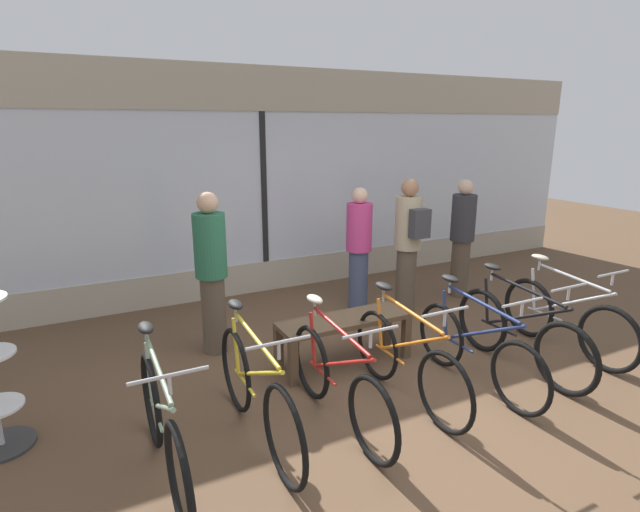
{
  "coord_description": "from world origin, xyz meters",
  "views": [
    {
      "loc": [
        -2.54,
        -3.42,
        2.43
      ],
      "look_at": [
        0.0,
        1.55,
        0.95
      ],
      "focal_mm": 28.0,
      "sensor_mm": 36.0,
      "label": 1
    }
  ],
  "objects_px": {
    "bicycle_left": "(256,393)",
    "bicycle_center_left": "(338,382)",
    "bicycle_center_right": "(476,349)",
    "bicycle_right": "(519,334)",
    "customer_by_window": "(211,270)",
    "customer_mid_floor": "(408,242)",
    "bicycle_far_left": "(163,429)",
    "bicycle_center": "(407,361)",
    "customer_near_rack": "(462,236)",
    "display_bench": "(344,326)",
    "customer_near_bench": "(359,246)",
    "bicycle_far_right": "(565,319)"
  },
  "relations": [
    {
      "from": "bicycle_left",
      "to": "bicycle_center",
      "type": "xyz_separation_m",
      "value": [
        1.4,
        -0.06,
        -0.02
      ]
    },
    {
      "from": "bicycle_center",
      "to": "bicycle_far_right",
      "type": "bearing_deg",
      "value": 0.95
    },
    {
      "from": "customer_near_bench",
      "to": "customer_by_window",
      "type": "bearing_deg",
      "value": -167.86
    },
    {
      "from": "bicycle_center",
      "to": "customer_near_rack",
      "type": "height_order",
      "value": "customer_near_rack"
    },
    {
      "from": "bicycle_center_right",
      "to": "customer_near_rack",
      "type": "distance_m",
      "value": 2.72
    },
    {
      "from": "display_bench",
      "to": "customer_near_rack",
      "type": "relative_size",
      "value": 0.83
    },
    {
      "from": "bicycle_left",
      "to": "bicycle_center_right",
      "type": "distance_m",
      "value": 2.14
    },
    {
      "from": "bicycle_center",
      "to": "customer_mid_floor",
      "type": "xyz_separation_m",
      "value": [
        1.33,
        1.8,
        0.57
      ]
    },
    {
      "from": "bicycle_far_left",
      "to": "bicycle_center_right",
      "type": "bearing_deg",
      "value": 0.18
    },
    {
      "from": "bicycle_left",
      "to": "bicycle_center_left",
      "type": "distance_m",
      "value": 0.68
    },
    {
      "from": "bicycle_center_right",
      "to": "bicycle_right",
      "type": "relative_size",
      "value": 0.96
    },
    {
      "from": "bicycle_center",
      "to": "bicycle_center_right",
      "type": "distance_m",
      "value": 0.75
    },
    {
      "from": "bicycle_center",
      "to": "bicycle_far_right",
      "type": "xyz_separation_m",
      "value": [
        2.14,
        0.04,
        -0.0
      ]
    },
    {
      "from": "customer_near_rack",
      "to": "customer_mid_floor",
      "type": "relative_size",
      "value": 0.96
    },
    {
      "from": "bicycle_center_left",
      "to": "customer_mid_floor",
      "type": "distance_m",
      "value": 2.82
    },
    {
      "from": "display_bench",
      "to": "bicycle_center",
      "type": "bearing_deg",
      "value": -81.34
    },
    {
      "from": "customer_near_rack",
      "to": "customer_by_window",
      "type": "relative_size",
      "value": 0.96
    },
    {
      "from": "bicycle_center_left",
      "to": "customer_near_bench",
      "type": "bearing_deg",
      "value": 55.2
    },
    {
      "from": "bicycle_far_right",
      "to": "display_bench",
      "type": "xyz_separation_m",
      "value": [
        -2.27,
        0.85,
        0.03
      ]
    },
    {
      "from": "bicycle_center_left",
      "to": "bicycle_center",
      "type": "bearing_deg",
      "value": 3.06
    },
    {
      "from": "bicycle_center_left",
      "to": "display_bench",
      "type": "distance_m",
      "value": 1.1
    },
    {
      "from": "bicycle_left",
      "to": "bicycle_right",
      "type": "bearing_deg",
      "value": -1.79
    },
    {
      "from": "bicycle_left",
      "to": "bicycle_far_right",
      "type": "height_order",
      "value": "bicycle_left"
    },
    {
      "from": "display_bench",
      "to": "customer_near_bench",
      "type": "relative_size",
      "value": 0.85
    },
    {
      "from": "bicycle_left",
      "to": "display_bench",
      "type": "xyz_separation_m",
      "value": [
        1.26,
        0.83,
        0.0
      ]
    },
    {
      "from": "bicycle_left",
      "to": "bicycle_right",
      "type": "relative_size",
      "value": 1.03
    },
    {
      "from": "bicycle_far_left",
      "to": "bicycle_center_left",
      "type": "xyz_separation_m",
      "value": [
        1.4,
        0.05,
        -0.02
      ]
    },
    {
      "from": "customer_mid_floor",
      "to": "bicycle_center_left",
      "type": "bearing_deg",
      "value": -138.21
    },
    {
      "from": "bicycle_far_right",
      "to": "bicycle_left",
      "type": "bearing_deg",
      "value": 179.66
    },
    {
      "from": "bicycle_center_left",
      "to": "bicycle_center_right",
      "type": "relative_size",
      "value": 1.02
    },
    {
      "from": "bicycle_far_left",
      "to": "bicycle_center_left",
      "type": "bearing_deg",
      "value": 2.18
    },
    {
      "from": "bicycle_left",
      "to": "customer_near_bench",
      "type": "height_order",
      "value": "customer_near_bench"
    },
    {
      "from": "customer_by_window",
      "to": "customer_mid_floor",
      "type": "bearing_deg",
      "value": 0.42
    },
    {
      "from": "bicycle_far_left",
      "to": "customer_by_window",
      "type": "relative_size",
      "value": 1.0
    },
    {
      "from": "bicycle_center_left",
      "to": "customer_near_bench",
      "type": "relative_size",
      "value": 1.04
    },
    {
      "from": "customer_near_rack",
      "to": "bicycle_center_left",
      "type": "bearing_deg",
      "value": -147.18
    },
    {
      "from": "bicycle_far_left",
      "to": "customer_near_rack",
      "type": "bearing_deg",
      "value": 24.61
    },
    {
      "from": "bicycle_center_left",
      "to": "bicycle_right",
      "type": "xyz_separation_m",
      "value": [
        2.1,
        0.01,
        0.0
      ]
    },
    {
      "from": "bicycle_far_left",
      "to": "bicycle_center",
      "type": "height_order",
      "value": "bicycle_far_left"
    },
    {
      "from": "bicycle_center_left",
      "to": "bicycle_center",
      "type": "relative_size",
      "value": 1.02
    },
    {
      "from": "bicycle_center",
      "to": "bicycle_right",
      "type": "bearing_deg",
      "value": -1.26
    },
    {
      "from": "bicycle_left",
      "to": "customer_mid_floor",
      "type": "xyz_separation_m",
      "value": [
        2.73,
        1.74,
        0.55
      ]
    },
    {
      "from": "customer_near_rack",
      "to": "customer_mid_floor",
      "type": "distance_m",
      "value": 1.11
    },
    {
      "from": "customer_mid_floor",
      "to": "bicycle_center",
      "type": "bearing_deg",
      "value": -126.51
    },
    {
      "from": "bicycle_far_left",
      "to": "bicycle_center",
      "type": "distance_m",
      "value": 2.13
    },
    {
      "from": "customer_by_window",
      "to": "bicycle_center_right",
      "type": "bearing_deg",
      "value": -43.09
    },
    {
      "from": "bicycle_far_right",
      "to": "display_bench",
      "type": "distance_m",
      "value": 2.43
    },
    {
      "from": "bicycle_center",
      "to": "customer_mid_floor",
      "type": "height_order",
      "value": "customer_mid_floor"
    },
    {
      "from": "bicycle_far_right",
      "to": "customer_mid_floor",
      "type": "bearing_deg",
      "value": 114.59
    },
    {
      "from": "bicycle_center",
      "to": "bicycle_center_right",
      "type": "height_order",
      "value": "bicycle_center"
    }
  ]
}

